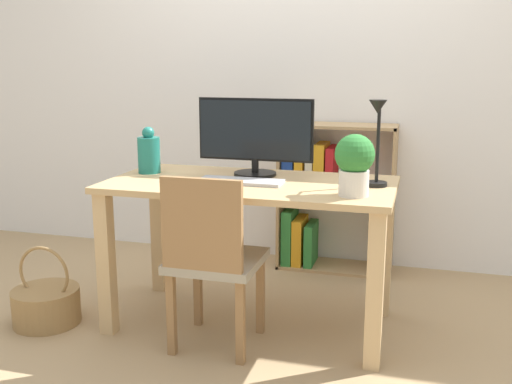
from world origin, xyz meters
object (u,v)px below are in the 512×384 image
at_px(vase, 149,153).
at_px(potted_plant, 354,162).
at_px(keyboard, 241,181).
at_px(desk_lamp, 377,135).
at_px(basket, 46,304).
at_px(bookshelf, 317,197).
at_px(chair, 212,256).
at_px(monitor, 255,134).

bearing_deg(vase, potted_plant, -13.16).
relative_size(keyboard, desk_lamp, 1.00).
height_order(desk_lamp, potted_plant, desk_lamp).
bearing_deg(vase, desk_lamp, -3.72).
distance_m(vase, basket, 0.92).
relative_size(potted_plant, basket, 0.66).
distance_m(desk_lamp, bookshelf, 1.15).
xyz_separation_m(keyboard, vase, (-0.54, 0.12, 0.10)).
relative_size(desk_lamp, potted_plant, 1.51).
xyz_separation_m(potted_plant, basket, (-1.51, -0.11, -0.78)).
bearing_deg(bookshelf, basket, -133.39).
xyz_separation_m(bookshelf, basket, (-1.15, -1.22, -0.36)).
height_order(desk_lamp, bookshelf, desk_lamp).
height_order(keyboard, bookshelf, bookshelf).
height_order(keyboard, basket, keyboard).
bearing_deg(potted_plant, bookshelf, 107.75).
distance_m(desk_lamp, chair, 0.92).
xyz_separation_m(keyboard, potted_plant, (0.55, -0.13, 0.14)).
xyz_separation_m(vase, basket, (-0.42, -0.36, -0.74)).
distance_m(bookshelf, basket, 1.72).
relative_size(chair, basket, 2.04).
distance_m(monitor, vase, 0.57).
xyz_separation_m(vase, bookshelf, (0.73, 0.86, -0.37)).
relative_size(bookshelf, basket, 2.28).
bearing_deg(chair, bookshelf, 84.32).
height_order(vase, potted_plant, potted_plant).
height_order(monitor, chair, monitor).
distance_m(keyboard, desk_lamp, 0.67).
bearing_deg(bookshelf, chair, -101.07).
distance_m(monitor, basket, 1.36).
bearing_deg(chair, basket, -176.60).
relative_size(vase, bookshelf, 0.26).
bearing_deg(vase, basket, -139.52).
bearing_deg(keyboard, vase, 167.10).
height_order(keyboard, desk_lamp, desk_lamp).
height_order(potted_plant, chair, potted_plant).
bearing_deg(potted_plant, vase, 166.84).
xyz_separation_m(chair, basket, (-0.91, 0.03, -0.35)).
bearing_deg(basket, keyboard, 14.02).
bearing_deg(monitor, chair, -97.51).
bearing_deg(vase, keyboard, -12.90).
height_order(monitor, bookshelf, monitor).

